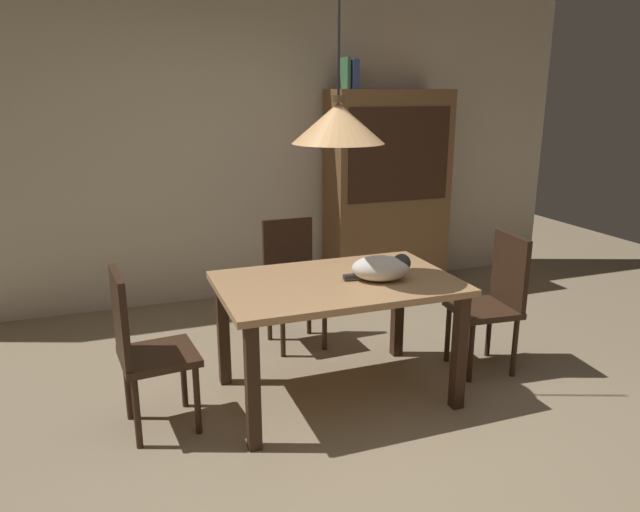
% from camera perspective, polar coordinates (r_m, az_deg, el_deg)
% --- Properties ---
extents(ground, '(10.00, 10.00, 0.00)m').
position_cam_1_polar(ground, '(3.33, 4.29, -17.66)').
color(ground, '#998466').
extents(back_wall, '(6.40, 0.10, 2.90)m').
position_cam_1_polar(back_wall, '(5.32, -7.41, 11.44)').
color(back_wall, beige).
rests_on(back_wall, ground).
extents(dining_table, '(1.40, 0.90, 0.75)m').
position_cam_1_polar(dining_table, '(3.52, 1.64, -3.93)').
color(dining_table, tan).
rests_on(dining_table, ground).
extents(chair_far_back, '(0.41, 0.41, 0.93)m').
position_cam_1_polar(chair_far_back, '(4.35, -2.68, -1.99)').
color(chair_far_back, '#382316').
rests_on(chair_far_back, ground).
extents(chair_left_side, '(0.44, 0.44, 0.93)m').
position_cam_1_polar(chair_left_side, '(3.34, -16.79, -8.25)').
color(chair_left_side, '#382316').
rests_on(chair_left_side, ground).
extents(chair_right_side, '(0.43, 0.43, 0.93)m').
position_cam_1_polar(chair_right_side, '(4.09, 16.53, -3.79)').
color(chair_right_side, '#382316').
rests_on(chair_right_side, ground).
extents(cat_sleeping, '(0.41, 0.32, 0.16)m').
position_cam_1_polar(cat_sleeping, '(3.48, 6.05, -1.16)').
color(cat_sleeping, silver).
rests_on(cat_sleeping, dining_table).
extents(pendant_lamp, '(0.52, 0.52, 1.30)m').
position_cam_1_polar(pendant_lamp, '(3.32, 1.78, 12.78)').
color(pendant_lamp, '#E0A86B').
extents(hutch_bookcase, '(1.12, 0.45, 1.85)m').
position_cam_1_polar(hutch_bookcase, '(5.50, 6.50, 5.72)').
color(hutch_bookcase, brown).
rests_on(hutch_bookcase, ground).
extents(book_green_slim, '(0.03, 0.20, 0.26)m').
position_cam_1_polar(book_green_slim, '(5.24, 2.40, 17.29)').
color(book_green_slim, '#427A4C').
rests_on(book_green_slim, hutch_bookcase).
extents(book_blue_wide, '(0.06, 0.24, 0.24)m').
position_cam_1_polar(book_blue_wide, '(5.27, 3.00, 17.17)').
color(book_blue_wide, '#384C93').
rests_on(book_blue_wide, hutch_bookcase).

